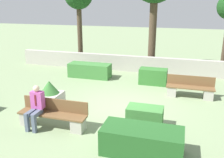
# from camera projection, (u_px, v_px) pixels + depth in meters

# --- Properties ---
(ground_plane) EXTENTS (60.00, 60.00, 0.00)m
(ground_plane) POSITION_uv_depth(u_px,v_px,m) (121.00, 107.00, 9.20)
(ground_plane) COLOR gray
(perimeter_wall) EXTENTS (14.79, 0.30, 0.88)m
(perimeter_wall) POSITION_uv_depth(u_px,v_px,m) (144.00, 64.00, 13.64)
(perimeter_wall) COLOR #ADA89E
(perimeter_wall) RESTS_ON ground_plane
(bench_front) EXTENTS (2.18, 0.49, 0.85)m
(bench_front) POSITION_uv_depth(u_px,v_px,m) (53.00, 117.00, 7.68)
(bench_front) COLOR brown
(bench_front) RESTS_ON ground_plane
(bench_left_side) EXTENTS (1.88, 0.49, 0.85)m
(bench_left_side) POSITION_uv_depth(u_px,v_px,m) (190.00, 89.00, 10.08)
(bench_left_side) COLOR brown
(bench_left_side) RESTS_ON ground_plane
(person_seated_man) EXTENTS (0.38, 0.64, 1.32)m
(person_seated_man) POSITION_uv_depth(u_px,v_px,m) (36.00, 105.00, 7.56)
(person_seated_man) COLOR #515B70
(person_seated_man) RESTS_ON ground_plane
(hedge_block_near_left) EXTENTS (1.28, 0.65, 0.74)m
(hedge_block_near_left) POSITION_uv_depth(u_px,v_px,m) (153.00, 76.00, 11.70)
(hedge_block_near_left) COLOR #33702D
(hedge_block_near_left) RESTS_ON ground_plane
(hedge_block_near_right) EXTENTS (1.10, 0.63, 0.63)m
(hedge_block_near_right) POSITION_uv_depth(u_px,v_px,m) (145.00, 117.00, 7.73)
(hedge_block_near_right) COLOR #3D7A38
(hedge_block_near_right) RESTS_ON ground_plane
(hedge_block_mid_left) EXTENTS (2.05, 0.89, 0.70)m
(hedge_block_mid_left) POSITION_uv_depth(u_px,v_px,m) (142.00, 141.00, 6.32)
(hedge_block_mid_left) COLOR #235623
(hedge_block_mid_left) RESTS_ON ground_plane
(hedge_block_far_left) EXTENTS (2.15, 0.79, 0.71)m
(hedge_block_far_left) POSITION_uv_depth(u_px,v_px,m) (90.00, 70.00, 12.78)
(hedge_block_far_left) COLOR #3D7A38
(hedge_block_far_left) RESTS_ON ground_plane
(planter_corner_left) EXTENTS (0.81, 0.81, 1.07)m
(planter_corner_left) POSITION_uv_depth(u_px,v_px,m) (50.00, 96.00, 8.91)
(planter_corner_left) COLOR #ADA89E
(planter_corner_left) RESTS_ON ground_plane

